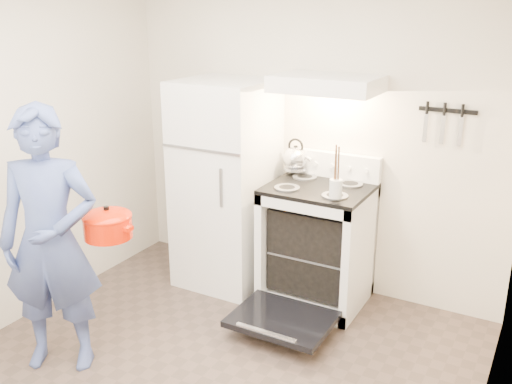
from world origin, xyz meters
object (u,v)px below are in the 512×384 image
(refrigerator, at_px, (226,184))
(dutch_oven, at_px, (108,227))
(stove_body, at_px, (317,246))
(person, at_px, (50,242))
(tea_kettle, at_px, (295,157))

(refrigerator, bearing_deg, dutch_oven, -93.87)
(stove_body, relative_size, person, 0.54)
(stove_body, relative_size, tea_kettle, 3.15)
(stove_body, xyz_separation_m, tea_kettle, (-0.30, 0.21, 0.64))
(tea_kettle, height_order, dutch_oven, tea_kettle)
(tea_kettle, bearing_deg, dutch_oven, -111.39)
(refrigerator, bearing_deg, stove_body, 1.77)
(refrigerator, height_order, dutch_oven, refrigerator)
(stove_body, bearing_deg, dutch_oven, -124.41)
(stove_body, height_order, person, person)
(person, height_order, dutch_oven, person)
(refrigerator, distance_m, tea_kettle, 0.61)
(stove_body, height_order, tea_kettle, tea_kettle)
(tea_kettle, bearing_deg, refrigerator, -154.87)
(tea_kettle, height_order, person, person)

